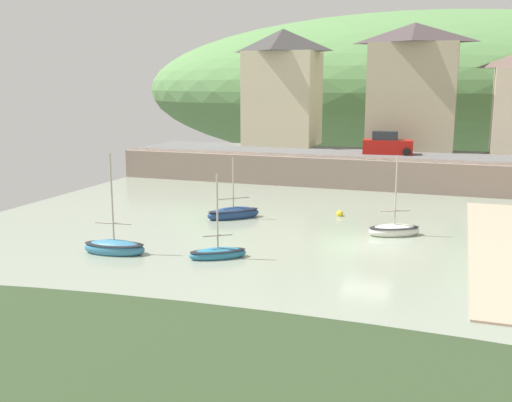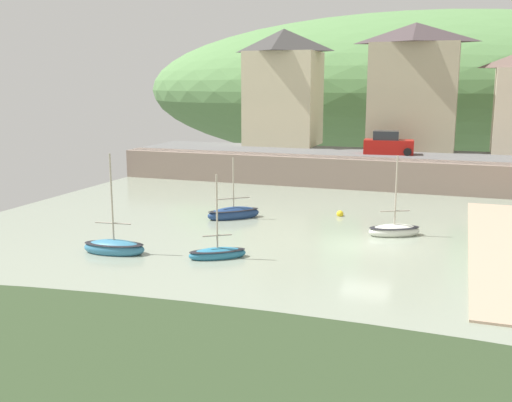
% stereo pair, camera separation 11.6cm
% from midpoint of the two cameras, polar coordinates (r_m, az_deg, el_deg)
% --- Properties ---
extents(ground, '(48.00, 41.00, 0.61)m').
position_cam_midpoint_polar(ground, '(22.25, 10.37, -10.37)').
color(ground, gray).
extents(quay_seawall, '(48.00, 9.40, 2.40)m').
position_cam_midpoint_polar(quay_seawall, '(48.25, 13.79, 2.70)').
color(quay_seawall, gray).
rests_on(quay_seawall, ground).
extents(hillside_backdrop, '(80.00, 44.00, 20.75)m').
position_cam_midpoint_polar(hillside_backdrop, '(85.44, 15.65, 10.21)').
color(hillside_backdrop, '#58874C').
rests_on(hillside_backdrop, ground).
extents(waterfront_building_left, '(6.96, 5.64, 10.91)m').
position_cam_midpoint_polar(waterfront_building_left, '(57.67, 2.52, 10.94)').
color(waterfront_building_left, beige).
rests_on(waterfront_building_left, ground).
extents(waterfront_building_centre, '(7.86, 4.77, 11.09)m').
position_cam_midpoint_polar(waterfront_building_centre, '(55.43, 14.79, 10.66)').
color(waterfront_building_centre, tan).
rests_on(waterfront_building_centre, ground).
extents(dinghy_open_wooden, '(2.86, 2.34, 4.24)m').
position_cam_midpoint_polar(dinghy_open_wooden, '(28.71, -3.81, -5.04)').
color(dinghy_open_wooden, teal).
rests_on(dinghy_open_wooden, ground).
extents(sailboat_tall_mast, '(3.14, 2.36, 4.63)m').
position_cam_midpoint_polar(sailboat_tall_mast, '(33.72, 13.07, -2.77)').
color(sailboat_tall_mast, silver).
rests_on(sailboat_tall_mast, ground).
extents(sailboat_blue_trim, '(3.31, 1.66, 5.19)m').
position_cam_midpoint_polar(sailboat_blue_trim, '(30.25, -13.60, -4.38)').
color(sailboat_blue_trim, teal).
rests_on(sailboat_blue_trim, ground).
extents(motorboat_with_cabin, '(3.26, 3.04, 4.04)m').
position_cam_midpoint_polar(motorboat_with_cabin, '(36.94, -2.29, -1.22)').
color(motorboat_with_cabin, navy).
rests_on(motorboat_with_cabin, ground).
extents(parked_car_near_slipway, '(4.25, 2.11, 1.95)m').
position_cam_midpoint_polar(parked_car_near_slipway, '(51.35, 12.46, 5.35)').
color(parked_car_near_slipway, '#B51712').
rests_on(parked_car_near_slipway, ground).
extents(mooring_buoy, '(0.44, 0.44, 0.44)m').
position_cam_midpoint_polar(mooring_buoy, '(37.97, 7.99, -1.24)').
color(mooring_buoy, yellow).
rests_on(mooring_buoy, ground).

